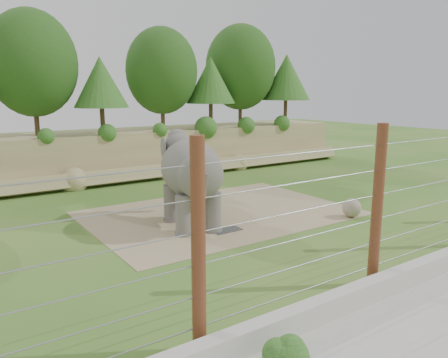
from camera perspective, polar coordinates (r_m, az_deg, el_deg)
ground at (r=14.65m, az=4.46°, el=-7.43°), size 90.00×90.00×0.00m
back_embankment at (r=25.24m, az=-12.88°, el=9.41°), size 30.00×5.52×8.77m
dirt_patch at (r=17.23m, az=-0.51°, el=-4.46°), size 10.00×7.00×0.02m
drain_grate at (r=15.12m, az=0.30°, el=-6.65°), size 1.00×0.60×0.03m
elephant at (r=15.25m, az=-4.33°, el=-0.37°), size 2.62×4.28×3.23m
stone_ball at (r=17.28m, az=16.34°, el=-3.63°), size 0.71×0.71×0.71m
retaining_wall at (r=11.38m, az=20.85°, el=-12.51°), size 26.00×0.35×0.50m
barrier_fence at (r=11.09m, az=19.38°, el=-3.45°), size 20.26×0.26×4.00m
walkway_shrub at (r=8.12m, az=8.20°, el=-21.39°), size 0.65×0.65×0.65m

